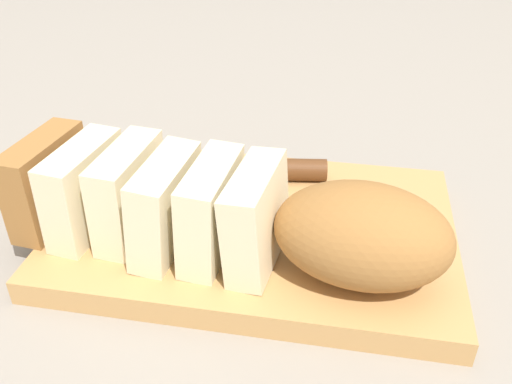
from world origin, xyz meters
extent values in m
plane|color=gray|center=(0.00, 0.00, 0.00)|extent=(3.00, 3.00, 0.00)
cube|color=tan|center=(0.00, 0.00, 0.01)|extent=(0.37, 0.25, 0.02)
ellipsoid|color=#996633|center=(-0.10, 0.06, 0.06)|extent=(0.15, 0.10, 0.08)
cube|color=beige|center=(-0.01, 0.05, 0.06)|extent=(0.04, 0.09, 0.08)
cube|color=beige|center=(0.03, 0.05, 0.06)|extent=(0.04, 0.09, 0.08)
cube|color=beige|center=(0.07, 0.05, 0.06)|extent=(0.04, 0.09, 0.08)
cube|color=beige|center=(0.10, 0.04, 0.06)|extent=(0.04, 0.09, 0.08)
cube|color=beige|center=(0.14, 0.04, 0.06)|extent=(0.04, 0.09, 0.08)
cube|color=#996633|center=(0.18, 0.04, 0.06)|extent=(0.04, 0.09, 0.08)
cube|color=silver|center=(0.10, -0.06, 0.02)|extent=(0.20, 0.05, 0.00)
cylinder|color=#593319|center=(-0.03, -0.08, 0.03)|extent=(0.06, 0.03, 0.02)
cube|color=silver|center=(0.00, -0.07, 0.03)|extent=(0.02, 0.03, 0.02)
sphere|color=#996633|center=(-0.03, -0.02, 0.03)|extent=(0.01, 0.01, 0.01)
sphere|color=#996633|center=(0.00, 0.02, 0.02)|extent=(0.00, 0.00, 0.00)
sphere|color=#996633|center=(0.01, 0.02, 0.03)|extent=(0.01, 0.01, 0.01)
camera|label=1|loc=(-0.09, 0.41, 0.32)|focal=39.10mm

